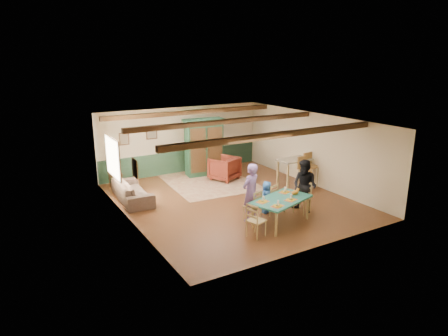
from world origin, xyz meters
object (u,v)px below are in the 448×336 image
dining_chair_far_left (253,206)px  end_table (116,181)px  dining_chair_end_left (256,220)px  cat (295,192)px  table_lamp (115,167)px  bar_stool_left (305,175)px  bar_stool_right (311,170)px  person_woman (305,186)px  counter_table (294,172)px  person_man (251,192)px  dining_chair_far_right (269,199)px  sofa (132,191)px  dining_chair_end_right (302,198)px  armoire (204,147)px  armchair (224,168)px  dining_table (281,211)px  person_child (267,197)px

dining_chair_far_left → end_table: (-2.60, 5.03, -0.19)m
dining_chair_end_left → dining_chair_far_left: bearing=-46.2°
cat → table_lamp: table_lamp is taller
bar_stool_left → bar_stool_right: (0.54, 0.29, 0.01)m
dining_chair_end_left → person_woman: 2.43m
counter_table → dining_chair_end_left: bearing=-142.1°
person_man → person_woman: bearing=154.1°
dining_chair_far_right → person_woman: person_woman is taller
end_table → bar_stool_right: bar_stool_right is taller
dining_chair_far_right → sofa: size_ratio=0.42×
dining_chair_end_right → table_lamp: 6.79m
sofa → bar_stool_left: bearing=-109.3°
armoire → armchair: bearing=-63.5°
counter_table → bar_stool_right: bearing=-43.0°
dining_table → dining_chair_end_right: bearing=17.4°
person_woman → dining_chair_end_right: bearing=-90.0°
cat → person_man: bearing=136.5°
person_child → end_table: bearing=-72.1°
person_man → person_child: bearing=-180.0°
dining_chair_end_right → person_woman: size_ratio=0.58×
dining_chair_far_left → armoire: armoire is taller
dining_chair_far_left → person_child: 0.81m
table_lamp → end_table: bearing=0.0°
armchair → dining_chair_end_left: bearing=45.0°
armchair → bar_stool_right: (2.27, -2.42, 0.18)m
person_man → table_lamp: person_man is taller
person_woman → end_table: person_woman is taller
dining_chair_far_left → dining_chair_far_right: (0.76, 0.24, 0.00)m
armchair → person_man: bearing=46.3°
person_woman → person_man: bearing=-115.9°
dining_chair_far_right → armchair: (0.60, 3.71, -0.02)m
dining_chair_far_left → armoire: 5.09m
person_child → bar_stool_right: bearing=-174.7°
dining_chair_far_left → counter_table: size_ratio=0.76×
person_man → armchair: person_man is taller
bar_stool_left → dining_chair_end_right: bearing=-138.2°
dining_chair_end_right → person_man: (-1.72, 0.30, 0.39)m
dining_chair_far_right → end_table: (-3.37, 4.79, -0.19)m
dining_table → end_table: 6.45m
cat → bar_stool_right: 3.21m
person_child → armchair: (0.62, 3.63, -0.05)m
dining_table → armoire: size_ratio=0.79×
end_table → counter_table: 6.55m
dining_chair_far_right → person_child: 0.08m
dining_chair_end_left → bar_stool_left: bar_stool_left is taller
person_child → bar_stool_left: size_ratio=0.80×
dining_chair_end_right → dining_chair_far_left: bearing=-114.9°
person_woman → sofa: size_ratio=0.73×
dining_chair_end_left → person_woman: person_woman is taller
armoire → person_woman: bearing=-74.8°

